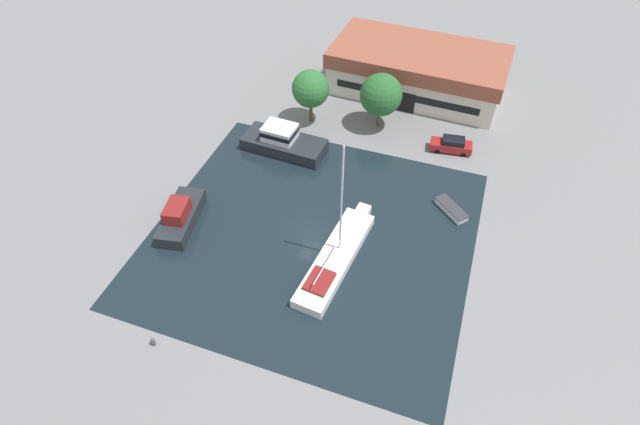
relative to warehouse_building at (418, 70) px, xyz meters
The scene contains 11 objects.
ground_plane 28.59m from the warehouse_building, 97.81° to the right, with size 440.00×440.00×0.00m, color slate.
water_canal 28.59m from the warehouse_building, 97.81° to the right, with size 29.31×27.89×0.01m, color black.
warehouse_building is the anchor object (origin of this frame).
quay_tree_near_building 15.13m from the warehouse_building, 133.28° to the right, with size 4.32×4.32×6.51m.
quay_tree_by_water 9.78m from the warehouse_building, 104.83° to the right, with size 4.82×4.82×6.66m.
parked_car 13.06m from the warehouse_building, 60.46° to the right, with size 4.71×2.27×1.71m.
sailboat_moored 30.60m from the warehouse_building, 91.53° to the right, with size 4.07×13.27×12.53m.
motor_cruiser 20.66m from the warehouse_building, 123.45° to the right, with size 9.44×4.42×3.04m.
small_dinghy 22.36m from the warehouse_building, 69.07° to the right, with size 3.69×3.47×0.65m.
cabin_boat 34.99m from the warehouse_building, 117.74° to the right, with size 4.01×7.45×2.71m.
mooring_bollard 44.71m from the warehouse_building, 105.15° to the right, with size 0.34×0.34×0.80m.
Camera 1 is at (11.03, -29.30, 35.15)m, focal length 28.00 mm.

